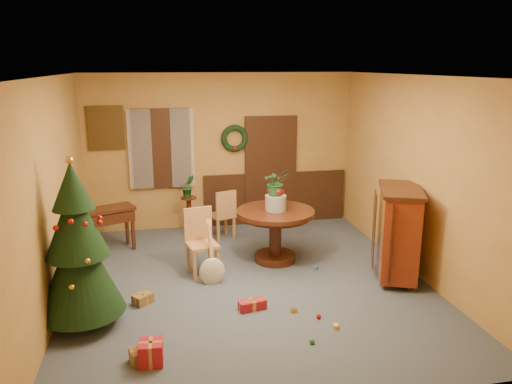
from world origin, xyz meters
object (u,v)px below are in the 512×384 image
object	(u,v)px
writing_desk	(108,219)
sideboard	(398,231)
chair_near	(201,239)
dining_table	(275,226)
christmas_tree	(78,248)

from	to	relation	value
writing_desk	sideboard	world-z (taller)	sideboard
chair_near	writing_desk	world-z (taller)	chair_near
chair_near	sideboard	world-z (taller)	sideboard
writing_desk	sideboard	bearing A→B (deg)	-25.11
writing_desk	chair_near	bearing A→B (deg)	-39.84
chair_near	writing_desk	size ratio (longest dim) A/B	1.04
dining_table	writing_desk	bearing A→B (deg)	159.76
writing_desk	sideboard	distance (m)	4.63
sideboard	dining_table	bearing A→B (deg)	147.59
dining_table	chair_near	size ratio (longest dim) A/B	1.24
christmas_tree	writing_desk	size ratio (longest dim) A/B	2.18
dining_table	christmas_tree	world-z (taller)	christmas_tree
christmas_tree	writing_desk	world-z (taller)	christmas_tree
dining_table	christmas_tree	distance (m)	3.14
dining_table	sideboard	world-z (taller)	sideboard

